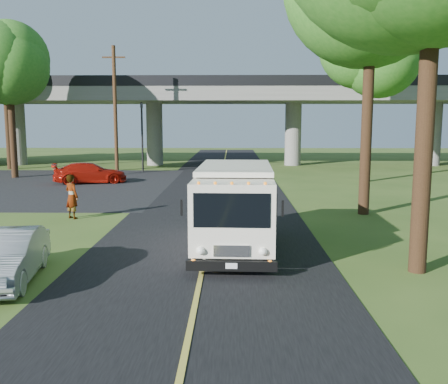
{
  "coord_description": "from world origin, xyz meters",
  "views": [
    {
      "loc": [
        0.78,
        -11.41,
        3.82
      ],
      "look_at": [
        0.51,
        4.12,
        1.6
      ],
      "focal_mm": 40.0,
      "sensor_mm": 36.0,
      "label": 1
    }
  ],
  "objects_px": {
    "step_van": "(235,205)",
    "red_sedan": "(90,173)",
    "tree_right_far": "(372,46)",
    "tree_left_lot": "(10,58)",
    "tree_left_far": "(6,74)",
    "pedestrian": "(72,197)",
    "traffic_signal": "(142,129)",
    "utility_pole": "(115,110)",
    "silver_sedan": "(6,257)"
  },
  "relations": [
    {
      "from": "traffic_signal",
      "to": "tree_left_far",
      "type": "xyz_separation_m",
      "value": [
        -10.79,
        1.84,
        4.25
      ]
    },
    {
      "from": "utility_pole",
      "to": "red_sedan",
      "type": "bearing_deg",
      "value": -96.02
    },
    {
      "from": "traffic_signal",
      "to": "pedestrian",
      "type": "xyz_separation_m",
      "value": [
        0.46,
        -18.18,
        -2.32
      ]
    },
    {
      "from": "tree_left_lot",
      "to": "utility_pole",
      "type": "bearing_deg",
      "value": 18.97
    },
    {
      "from": "red_sedan",
      "to": "tree_right_far",
      "type": "bearing_deg",
      "value": -104.91
    },
    {
      "from": "step_van",
      "to": "tree_left_far",
      "type": "bearing_deg",
      "value": 127.31
    },
    {
      "from": "red_sedan",
      "to": "pedestrian",
      "type": "xyz_separation_m",
      "value": [
        2.49,
        -11.21,
        0.23
      ]
    },
    {
      "from": "step_van",
      "to": "pedestrian",
      "type": "relative_size",
      "value": 3.41
    },
    {
      "from": "tree_right_far",
      "to": "pedestrian",
      "type": "distance_m",
      "value": 20.42
    },
    {
      "from": "traffic_signal",
      "to": "step_van",
      "type": "xyz_separation_m",
      "value": [
        6.84,
        -22.82,
        -1.85
      ]
    },
    {
      "from": "silver_sedan",
      "to": "traffic_signal",
      "type": "bearing_deg",
      "value": 84.03
    },
    {
      "from": "tree_right_far",
      "to": "pedestrian",
      "type": "bearing_deg",
      "value": -140.81
    },
    {
      "from": "tree_left_lot",
      "to": "silver_sedan",
      "type": "xyz_separation_m",
      "value": [
        9.2,
        -21.84,
        -7.29
      ]
    },
    {
      "from": "traffic_signal",
      "to": "red_sedan",
      "type": "bearing_deg",
      "value": -106.19
    },
    {
      "from": "tree_left_lot",
      "to": "tree_left_far",
      "type": "xyz_separation_m",
      "value": [
        -3.0,
        6.0,
        -0.45
      ]
    },
    {
      "from": "tree_right_far",
      "to": "silver_sedan",
      "type": "bearing_deg",
      "value": -124.83
    },
    {
      "from": "utility_pole",
      "to": "traffic_signal",
      "type": "bearing_deg",
      "value": 53.13
    },
    {
      "from": "tree_left_far",
      "to": "pedestrian",
      "type": "relative_size",
      "value": 5.64
    },
    {
      "from": "tree_left_lot",
      "to": "pedestrian",
      "type": "relative_size",
      "value": 5.99
    },
    {
      "from": "utility_pole",
      "to": "step_van",
      "type": "bearing_deg",
      "value": -68.16
    },
    {
      "from": "silver_sedan",
      "to": "tree_right_far",
      "type": "bearing_deg",
      "value": 46.11
    },
    {
      "from": "red_sedan",
      "to": "pedestrian",
      "type": "relative_size",
      "value": 2.52
    },
    {
      "from": "pedestrian",
      "to": "step_van",
      "type": "bearing_deg",
      "value": 178.06
    },
    {
      "from": "tree_left_lot",
      "to": "red_sedan",
      "type": "height_order",
      "value": "tree_left_lot"
    },
    {
      "from": "tree_left_far",
      "to": "step_van",
      "type": "xyz_separation_m",
      "value": [
        17.64,
        -24.65,
        -6.1
      ]
    },
    {
      "from": "tree_right_far",
      "to": "red_sedan",
      "type": "distance_m",
      "value": 18.87
    },
    {
      "from": "utility_pole",
      "to": "pedestrian",
      "type": "height_order",
      "value": "utility_pole"
    },
    {
      "from": "tree_right_far",
      "to": "pedestrian",
      "type": "height_order",
      "value": "tree_right_far"
    },
    {
      "from": "tree_left_far",
      "to": "step_van",
      "type": "height_order",
      "value": "tree_left_far"
    },
    {
      "from": "tree_left_far",
      "to": "pedestrian",
      "type": "xyz_separation_m",
      "value": [
        11.26,
        -20.02,
        -6.57
      ]
    },
    {
      "from": "utility_pole",
      "to": "step_van",
      "type": "distance_m",
      "value": 22.66
    },
    {
      "from": "utility_pole",
      "to": "pedestrian",
      "type": "xyz_separation_m",
      "value": [
        1.96,
        -16.18,
        -3.72
      ]
    },
    {
      "from": "traffic_signal",
      "to": "utility_pole",
      "type": "xyz_separation_m",
      "value": [
        -1.5,
        -2.0,
        1.4
      ]
    },
    {
      "from": "utility_pole",
      "to": "tree_left_lot",
      "type": "xyz_separation_m",
      "value": [
        -6.29,
        -2.16,
        3.31
      ]
    },
    {
      "from": "tree_left_lot",
      "to": "pedestrian",
      "type": "xyz_separation_m",
      "value": [
        8.26,
        -14.02,
        -7.03
      ]
    },
    {
      "from": "utility_pole",
      "to": "tree_left_lot",
      "type": "relative_size",
      "value": 0.86
    },
    {
      "from": "pedestrian",
      "to": "traffic_signal",
      "type": "bearing_deg",
      "value": -54.48
    },
    {
      "from": "tree_right_far",
      "to": "tree_left_lot",
      "type": "bearing_deg",
      "value": 175.03
    },
    {
      "from": "step_van",
      "to": "red_sedan",
      "type": "xyz_separation_m",
      "value": [
        -8.87,
        15.85,
        -0.71
      ]
    },
    {
      "from": "utility_pole",
      "to": "step_van",
      "type": "relative_size",
      "value": 1.51
    },
    {
      "from": "traffic_signal",
      "to": "tree_left_far",
      "type": "height_order",
      "value": "tree_left_far"
    },
    {
      "from": "tree_left_far",
      "to": "red_sedan",
      "type": "height_order",
      "value": "tree_left_far"
    },
    {
      "from": "traffic_signal",
      "to": "red_sedan",
      "type": "relative_size",
      "value": 1.17
    },
    {
      "from": "step_van",
      "to": "red_sedan",
      "type": "distance_m",
      "value": 18.17
    },
    {
      "from": "tree_left_far",
      "to": "silver_sedan",
      "type": "xyz_separation_m",
      "value": [
        12.2,
        -27.84,
        -6.84
      ]
    },
    {
      "from": "tree_left_far",
      "to": "silver_sedan",
      "type": "height_order",
      "value": "tree_left_far"
    },
    {
      "from": "pedestrian",
      "to": "red_sedan",
      "type": "bearing_deg",
      "value": -43.43
    },
    {
      "from": "silver_sedan",
      "to": "pedestrian",
      "type": "height_order",
      "value": "pedestrian"
    },
    {
      "from": "tree_left_lot",
      "to": "tree_left_far",
      "type": "bearing_deg",
      "value": 116.57
    },
    {
      "from": "step_van",
      "to": "red_sedan",
      "type": "height_order",
      "value": "step_van"
    }
  ]
}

